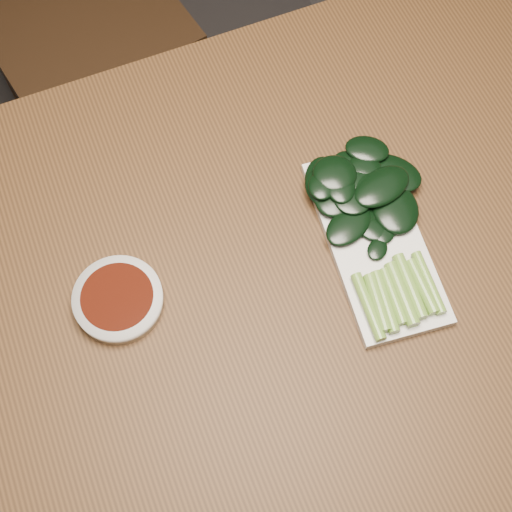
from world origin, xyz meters
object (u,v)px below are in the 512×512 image
(gai_lan, at_px, (367,207))
(serving_plate, at_px, (375,241))
(table, at_px, (285,282))
(sauce_bowl, at_px, (118,299))

(gai_lan, bearing_deg, serving_plate, -97.16)
(table, distance_m, sauce_bowl, 0.24)
(sauce_bowl, distance_m, gai_lan, 0.35)
(sauce_bowl, height_order, gai_lan, gai_lan)
(serving_plate, bearing_deg, table, 171.03)
(sauce_bowl, bearing_deg, table, -7.46)
(serving_plate, distance_m, gai_lan, 0.05)
(gai_lan, bearing_deg, table, -169.33)
(table, bearing_deg, sauce_bowl, 172.54)
(table, height_order, gai_lan, gai_lan)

